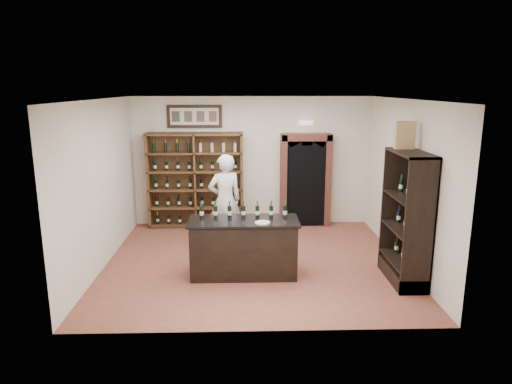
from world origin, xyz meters
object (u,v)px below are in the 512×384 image
(tasting_counter, at_px, (244,248))
(wine_crate, at_px, (405,135))
(wine_shelf, at_px, (196,180))
(side_cabinet, at_px, (407,238))
(counter_bottle_0, at_px, (202,212))
(shopkeeper, at_px, (225,200))

(tasting_counter, distance_m, wine_crate, 3.31)
(wine_shelf, height_order, side_cabinet, same)
(counter_bottle_0, bearing_deg, shopkeeper, 76.76)
(tasting_counter, bearing_deg, wine_shelf, 110.56)
(counter_bottle_0, bearing_deg, wine_shelf, 97.70)
(tasting_counter, relative_size, counter_bottle_0, 6.27)
(wine_shelf, height_order, shopkeeper, wine_shelf)
(tasting_counter, xyz_separation_m, shopkeeper, (-0.37, 1.59, 0.45))
(counter_bottle_0, bearing_deg, wine_crate, -1.57)
(shopkeeper, bearing_deg, side_cabinet, 129.06)
(side_cabinet, bearing_deg, wine_crate, 97.05)
(tasting_counter, xyz_separation_m, counter_bottle_0, (-0.72, 0.12, 0.61))
(shopkeeper, distance_m, wine_crate, 3.74)
(shopkeeper, relative_size, wine_crate, 4.16)
(wine_shelf, height_order, wine_crate, wine_crate)
(tasting_counter, distance_m, shopkeeper, 1.70)
(shopkeeper, bearing_deg, wine_crate, 133.41)
(tasting_counter, bearing_deg, shopkeeper, 103.24)
(tasting_counter, relative_size, wine_crate, 4.12)
(wine_crate, bearing_deg, wine_shelf, 145.33)
(wine_shelf, xyz_separation_m, shopkeeper, (0.73, -1.34, -0.15))
(counter_bottle_0, relative_size, wine_crate, 0.66)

